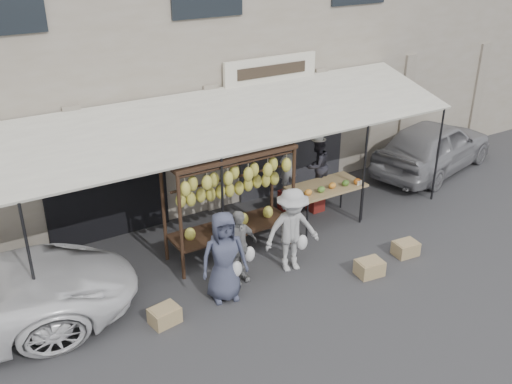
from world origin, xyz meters
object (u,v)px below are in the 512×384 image
Objects in this scene: customer_mid at (238,247)px; crate_far at (165,315)px; vendor_left at (288,168)px; customer_left at (224,257)px; customer_right at (292,230)px; crate_near_b at (406,248)px; vendor_right at (317,166)px; crate_near_a at (369,268)px; produce_table at (327,188)px; sedan at (434,146)px; banana_rack at (231,183)px.

customer_mid is 3.06× the size of crate_far.
customer_left reaches higher than vendor_left.
customer_right reaches higher than crate_near_b.
customer_right is at bearing 68.70° from vendor_left.
crate_near_a is (-0.75, -2.74, -0.99)m from vendor_right.
produce_table is 3.51× the size of crate_far.
crate_far is (-5.08, 0.52, 0.00)m from crate_near_b.
produce_table is 0.69m from vendor_right.
crate_near_a is 5.80m from sedan.
crate_near_b is at bearing -8.82° from customer_right.
banana_rack is at bearing 38.02° from vendor_left.
sedan is at bearing 11.73° from produce_table.
customer_right is (0.69, -1.12, -0.72)m from banana_rack.
banana_rack is at bearing 147.41° from crate_near_b.
banana_rack is at bearing 131.86° from crate_near_a.
crate_near_b is at bearing 118.43° from vendor_left.
crate_near_b is at bearing -5.85° from crate_far.
produce_table is 3.55× the size of crate_near_b.
produce_table reaches higher than crate_near_a.
crate_near_a is at bearing 63.37° from vendor_right.
banana_rack reaches higher than vendor_right.
sedan reaches higher than crate_far.
vendor_right reaches higher than customer_left.
banana_rack is at bearing 59.66° from customer_mid.
vendor_right is (0.54, -0.38, 0.08)m from vendor_left.
vendor_right is at bearing 41.16° from customer_left.
banana_rack is at bearing 83.65° from sedan.
customer_left is 1.56m from customer_right.
crate_far reaches higher than crate_near_b.
vendor_left reaches higher than crate_far.
vendor_left is at bearing 107.18° from crate_near_b.
produce_table is at bearing 122.16° from vendor_left.
sedan is at bearing -169.90° from vendor_left.
customer_right is (-1.92, -1.78, -0.28)m from vendor_right.
banana_rack is 5.37× the size of crate_far.
produce_table is 2.33m from crate_near_a.
crate_near_a is at bearing -4.43° from customer_left.
customer_left is 7.96m from sedan.
vendor_right is 5.23m from crate_far.
vendor_left is 2.57m from customer_right.
sedan is at bearing 28.29° from customer_left.
crate_near_a is (1.17, -0.96, -0.71)m from customer_right.
crate_far is (-1.68, -0.43, -0.60)m from customer_mid.
customer_left is 1.15× the size of customer_mid.
customer_right is (-1.38, -2.16, -0.21)m from vendor_left.
crate_near_b is (2.99, -1.91, -1.43)m from banana_rack.
sedan is (6.09, 2.07, -0.14)m from customer_right.
vendor_left is 0.67m from vendor_right.
produce_table is at bearing 63.67° from vendor_right.
banana_rack is at bearing -178.75° from produce_table.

